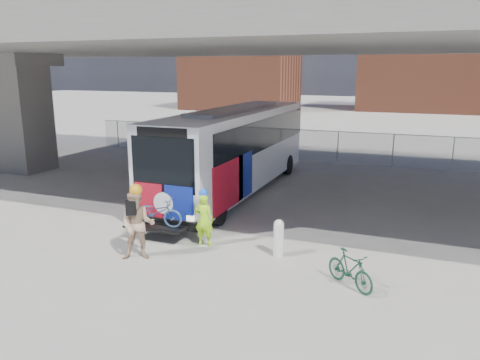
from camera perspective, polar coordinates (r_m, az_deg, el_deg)
The scene contains 9 objects.
ground at distance 16.38m, azimuth 0.67°, elevation -5.35°, with size 160.00×160.00×0.00m, color #9E9991.
bus at distance 20.19m, azimuth -0.55°, elevation 4.41°, with size 2.67×12.98×3.69m.
overpass at distance 19.34m, azimuth 5.19°, elevation 17.15°, with size 40.00×16.00×7.95m.
chainlink_fence at distance 27.33m, azimuth 9.81°, elevation 5.13°, with size 30.00×0.06×30.00m.
brick_buildings at distance 62.85m, azimuth 18.26°, elevation 12.90°, with size 54.00×22.00×12.00m.
bollard at distance 13.50m, azimuth 4.73°, elevation -6.90°, with size 0.29×0.29×1.10m.
cyclist_hivis at distance 14.24m, azimuth -4.42°, elevation -4.65°, with size 0.61×0.42×1.79m.
cyclist_tan at distance 13.43m, azimuth -12.38°, elevation -5.28°, with size 1.20×1.10×2.20m.
bike_parked at distance 11.99m, azimuth 13.26°, elevation -10.56°, with size 0.44×1.55×0.93m, color #154128.
Camera 1 is at (5.57, -14.48, 5.27)m, focal length 35.00 mm.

